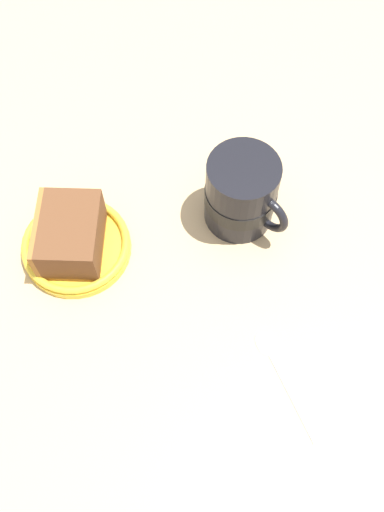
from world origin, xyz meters
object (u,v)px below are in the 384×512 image
(small_plate, at_px, (76,246))
(cake_slice, at_px, (70,235))
(tea_mug, at_px, (242,193))
(teaspoon, at_px, (274,362))

(small_plate, relative_size, cake_slice, 1.34)
(tea_mug, bearing_deg, teaspoon, -74.88)
(small_plate, bearing_deg, cake_slice, -176.39)
(small_plate, xyz_separation_m, tea_mug, (0.20, 0.07, 0.04))
(small_plate, bearing_deg, teaspoon, -26.02)
(teaspoon, bearing_deg, cake_slice, 154.25)
(small_plate, distance_m, cake_slice, 0.03)
(cake_slice, xyz_separation_m, teaspoon, (0.25, -0.12, -0.04))
(tea_mug, xyz_separation_m, teaspoon, (0.05, -0.19, -0.05))
(small_plate, xyz_separation_m, cake_slice, (-0.00, -0.00, 0.03))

